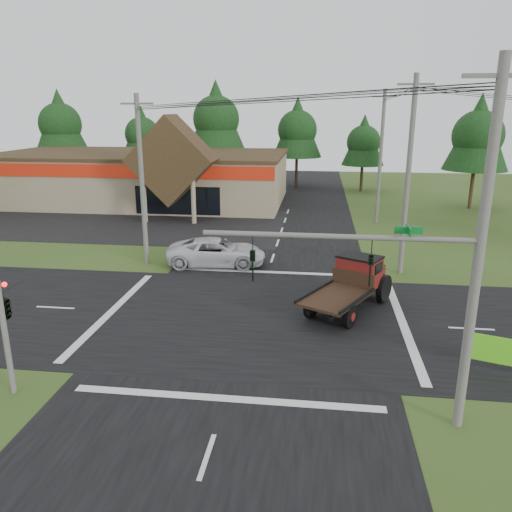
# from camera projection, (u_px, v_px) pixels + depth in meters

# --- Properties ---
(ground) EXTENTS (120.00, 120.00, 0.00)m
(ground) POSITION_uv_depth(u_px,v_px,m) (253.00, 318.00, 23.79)
(ground) COLOR #324518
(ground) RESTS_ON ground
(road_ns) EXTENTS (12.00, 120.00, 0.02)m
(road_ns) POSITION_uv_depth(u_px,v_px,m) (253.00, 318.00, 23.79)
(road_ns) COLOR black
(road_ns) RESTS_ON ground
(road_ew) EXTENTS (120.00, 12.00, 0.02)m
(road_ew) POSITION_uv_depth(u_px,v_px,m) (253.00, 318.00, 23.79)
(road_ew) COLOR black
(road_ew) RESTS_ON ground
(parking_apron) EXTENTS (28.00, 14.00, 0.02)m
(parking_apron) POSITION_uv_depth(u_px,v_px,m) (123.00, 223.00, 43.56)
(parking_apron) COLOR black
(parking_apron) RESTS_ON ground
(cvs_building) EXTENTS (30.40, 18.20, 9.19)m
(cvs_building) POSITION_uv_depth(u_px,v_px,m) (143.00, 176.00, 53.04)
(cvs_building) COLOR gray
(cvs_building) RESTS_ON ground
(traffic_signal_mast) EXTENTS (8.12, 0.24, 7.00)m
(traffic_signal_mast) POSITION_uv_depth(u_px,v_px,m) (414.00, 291.00, 14.70)
(traffic_signal_mast) COLOR #595651
(traffic_signal_mast) RESTS_ON ground
(traffic_signal_corner) EXTENTS (0.53, 2.48, 4.40)m
(traffic_signal_corner) POSITION_uv_depth(u_px,v_px,m) (3.00, 297.00, 16.73)
(traffic_signal_corner) COLOR #595651
(traffic_signal_corner) RESTS_ON ground
(utility_pole_nr) EXTENTS (2.00, 0.30, 11.00)m
(utility_pole_nr) POSITION_uv_depth(u_px,v_px,m) (479.00, 253.00, 14.16)
(utility_pole_nr) COLOR #595651
(utility_pole_nr) RESTS_ON ground
(utility_pole_nw) EXTENTS (2.00, 0.30, 10.50)m
(utility_pole_nw) POSITION_uv_depth(u_px,v_px,m) (142.00, 180.00, 30.85)
(utility_pole_nw) COLOR #595651
(utility_pole_nw) RESTS_ON ground
(utility_pole_ne) EXTENTS (2.00, 0.30, 11.50)m
(utility_pole_ne) POSITION_uv_depth(u_px,v_px,m) (408.00, 176.00, 28.78)
(utility_pole_ne) COLOR #595651
(utility_pole_ne) RESTS_ON ground
(utility_pole_n) EXTENTS (2.00, 0.30, 11.20)m
(utility_pole_n) POSITION_uv_depth(u_px,v_px,m) (381.00, 157.00, 42.15)
(utility_pole_n) COLOR #595651
(utility_pole_n) RESTS_ON ground
(tree_row_a) EXTENTS (6.72, 6.72, 12.12)m
(tree_row_a) POSITION_uv_depth(u_px,v_px,m) (60.00, 122.00, 63.20)
(tree_row_a) COLOR #332316
(tree_row_a) RESTS_ON ground
(tree_row_b) EXTENTS (5.60, 5.60, 10.10)m
(tree_row_b) POSITION_uv_depth(u_px,v_px,m) (142.00, 133.00, 64.28)
(tree_row_b) COLOR #332316
(tree_row_b) RESTS_ON ground
(tree_row_c) EXTENTS (7.28, 7.28, 13.13)m
(tree_row_c) POSITION_uv_depth(u_px,v_px,m) (216.00, 117.00, 61.56)
(tree_row_c) COLOR #332316
(tree_row_c) RESTS_ON ground
(tree_row_d) EXTENTS (6.16, 6.16, 11.11)m
(tree_row_d) POSITION_uv_depth(u_px,v_px,m) (297.00, 128.00, 61.68)
(tree_row_d) COLOR #332316
(tree_row_d) RESTS_ON ground
(tree_row_e) EXTENTS (5.04, 5.04, 9.09)m
(tree_row_e) POSITION_uv_depth(u_px,v_px,m) (364.00, 140.00, 59.20)
(tree_row_e) COLOR #332316
(tree_row_e) RESTS_ON ground
(tree_side_ne) EXTENTS (6.16, 6.16, 11.11)m
(tree_side_ne) POSITION_uv_depth(u_px,v_px,m) (478.00, 133.00, 48.09)
(tree_side_ne) COLOR #332316
(tree_side_ne) RESTS_ON ground
(antique_flatbed_truck) EXTENTS (5.00, 6.51, 2.57)m
(antique_flatbed_truck) POSITION_uv_depth(u_px,v_px,m) (348.00, 286.00, 24.35)
(antique_flatbed_truck) COLOR #5F190D
(antique_flatbed_truck) RESTS_ON ground
(white_pickup) EXTENTS (6.44, 3.46, 1.72)m
(white_pickup) POSITION_uv_depth(u_px,v_px,m) (217.00, 252.00, 31.69)
(white_pickup) COLOR silver
(white_pickup) RESTS_ON ground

